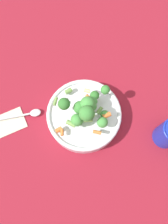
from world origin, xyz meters
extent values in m
plane|color=maroon|center=(0.00, 0.00, 0.00)|extent=(3.00, 3.00, 0.00)
cylinder|color=silver|center=(0.00, 0.00, 0.02)|extent=(0.24, 0.24, 0.05)
torus|color=silver|center=(0.00, 0.00, 0.05)|extent=(0.24, 0.24, 0.01)
cylinder|color=#8CB766|center=(0.01, -0.01, 0.06)|extent=(0.01, 0.01, 0.02)
sphere|color=#3D8438|center=(0.01, -0.01, 0.09)|extent=(0.04, 0.04, 0.04)
cylinder|color=#8CB766|center=(-0.04, 0.06, 0.06)|extent=(0.01, 0.01, 0.01)
sphere|color=#479342|center=(-0.04, 0.06, 0.08)|extent=(0.03, 0.03, 0.03)
cylinder|color=#8CB766|center=(-0.02, -0.01, 0.07)|extent=(0.02, 0.02, 0.02)
sphere|color=#479342|center=(-0.02, -0.01, 0.10)|extent=(0.05, 0.05, 0.05)
cylinder|color=#8CB766|center=(-0.03, -0.02, 0.07)|extent=(0.01, 0.01, 0.01)
sphere|color=#479342|center=(-0.03, -0.02, 0.08)|extent=(0.03, 0.03, 0.03)
cylinder|color=#8CB766|center=(-0.08, -0.03, 0.08)|extent=(0.01, 0.01, 0.02)
sphere|color=#3D8438|center=(-0.08, -0.03, 0.10)|extent=(0.03, 0.03, 0.03)
cylinder|color=#8CB766|center=(-0.05, 0.03, 0.06)|extent=(0.01, 0.01, 0.01)
sphere|color=#479342|center=(-0.05, 0.03, 0.08)|extent=(0.03, 0.03, 0.03)
cylinder|color=#8CB766|center=(-0.05, -0.03, 0.07)|extent=(0.01, 0.01, 0.01)
sphere|color=#33722D|center=(-0.05, -0.03, 0.09)|extent=(0.03, 0.03, 0.03)
cylinder|color=#8CB766|center=(0.03, 0.02, 0.06)|extent=(0.01, 0.01, 0.01)
sphere|color=#479342|center=(0.03, 0.02, 0.08)|extent=(0.04, 0.04, 0.04)
cylinder|color=#8CB766|center=(0.00, 0.02, 0.09)|extent=(0.02, 0.02, 0.02)
sphere|color=#3D8438|center=(0.00, 0.02, 0.12)|extent=(0.05, 0.05, 0.05)
cylinder|color=#8CB766|center=(0.05, -0.03, 0.08)|extent=(0.01, 0.01, 0.02)
sphere|color=#33722D|center=(0.05, -0.03, 0.11)|extent=(0.04, 0.04, 0.04)
cylinder|color=#8CB766|center=(-0.03, 0.00, 0.07)|extent=(0.01, 0.01, 0.01)
sphere|color=#479342|center=(-0.03, 0.00, 0.09)|extent=(0.03, 0.03, 0.03)
cylinder|color=#729E4C|center=(0.05, 0.02, 0.08)|extent=(0.03, 0.03, 0.01)
cylinder|color=#729E4C|center=(0.00, 0.03, 0.08)|extent=(0.03, 0.02, 0.01)
cylinder|color=orange|center=(0.06, -0.05, 0.06)|extent=(0.02, 0.02, 0.01)
cylinder|color=orange|center=(-0.03, -0.04, 0.06)|extent=(0.02, 0.03, 0.01)
cylinder|color=orange|center=(0.08, 0.03, 0.06)|extent=(0.02, 0.02, 0.01)
cylinder|color=orange|center=(-0.01, 0.07, 0.07)|extent=(0.03, 0.02, 0.01)
cylinder|color=#729E4C|center=(-0.02, -0.02, 0.06)|extent=(0.02, 0.01, 0.01)
cylinder|color=orange|center=(-0.02, -0.01, 0.07)|extent=(0.02, 0.01, 0.01)
cylinder|color=beige|center=(-0.03, -0.05, 0.08)|extent=(0.02, 0.02, 0.01)
cylinder|color=orange|center=(0.09, 0.02, 0.06)|extent=(0.02, 0.02, 0.01)
cylinder|color=orange|center=(-0.06, 0.04, 0.08)|extent=(0.02, 0.02, 0.01)
cylinder|color=#729E4C|center=(-0.05, 0.01, 0.07)|extent=(0.02, 0.02, 0.01)
cylinder|color=#729E4C|center=(0.02, -0.08, 0.06)|extent=(0.02, 0.02, 0.01)
cylinder|color=#729E4C|center=(0.07, -0.06, 0.08)|extent=(0.02, 0.03, 0.01)
cylinder|color=beige|center=(-0.02, 0.01, 0.07)|extent=(0.02, 0.03, 0.01)
cube|color=beige|center=(0.24, -0.08, 0.00)|extent=(0.12, 0.08, 0.01)
cylinder|color=silver|center=(0.24, -0.09, 0.01)|extent=(0.16, 0.04, 0.01)
ellipsoid|color=silver|center=(0.14, -0.07, 0.01)|extent=(0.04, 0.03, 0.01)
camera|label=1|loc=(0.08, 0.19, 0.70)|focal=35.00mm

